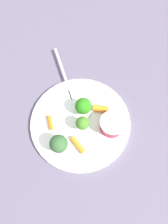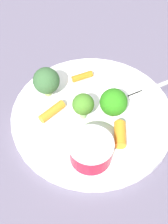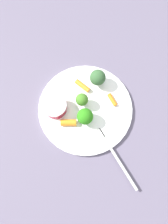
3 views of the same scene
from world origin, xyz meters
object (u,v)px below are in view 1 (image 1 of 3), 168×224
object	(u,v)px
plate	(80,122)
broccoli_floret_0	(83,106)
broccoli_floret_2	(83,123)
carrot_stick_1	(101,109)
sauce_cup	(112,125)
fork	(64,73)
broccoli_floret_1	(59,144)
carrot_stick_0	(50,123)
carrot_stick_2	(78,145)

from	to	relation	value
plate	broccoli_floret_0	distance (m)	0.05
broccoli_floret_0	broccoli_floret_2	distance (m)	0.05
carrot_stick_1	sauce_cup	bearing A→B (deg)	98.33
plate	carrot_stick_1	distance (m)	0.06
broccoli_floret_0	fork	bearing A→B (deg)	-84.41
sauce_cup	broccoli_floret_0	size ratio (longest dim) A/B	1.24
broccoli_floret_1	plate	bearing A→B (deg)	-146.54
plate	fork	bearing A→B (deg)	-91.93
broccoli_floret_2	fork	bearing A→B (deg)	-90.96
carrot_stick_0	carrot_stick_2	world-z (taller)	carrot_stick_2
sauce_cup	broccoli_floret_2	size ratio (longest dim) A/B	1.34
broccoli_floret_2	broccoli_floret_0	bearing A→B (deg)	-109.80
broccoli_floret_1	carrot_stick_0	size ratio (longest dim) A/B	1.45
broccoli_floret_1	broccoli_floret_2	world-z (taller)	broccoli_floret_1
sauce_cup	carrot_stick_1	bearing A→B (deg)	-81.67
plate	carrot_stick_2	size ratio (longest dim) A/B	5.64
plate	broccoli_floret_1	bearing A→B (deg)	33.46
sauce_cup	broccoli_floret_1	size ratio (longest dim) A/B	1.17
broccoli_floret_0	carrot_stick_2	world-z (taller)	broccoli_floret_0
sauce_cup	broccoli_floret_2	bearing A→B (deg)	-20.52
broccoli_floret_2	carrot_stick_2	xyz separation A→B (m)	(0.03, 0.04, -0.02)
plate	carrot_stick_2	bearing A→B (deg)	64.40
fork	carrot_stick_0	bearing A→B (deg)	58.94
broccoli_floret_1	broccoli_floret_2	bearing A→B (deg)	-157.71
carrot_stick_1	broccoli_floret_1	bearing A→B (deg)	24.10
broccoli_floret_0	fork	size ratio (longest dim) A/B	0.28
carrot_stick_1	broccoli_floret_0	bearing A→B (deg)	-17.79
plate	carrot_stick_1	bearing A→B (deg)	-168.50
broccoli_floret_1	carrot_stick_2	distance (m)	0.05
sauce_cup	broccoli_floret_1	xyz separation A→B (m)	(0.14, 0.00, 0.01)
carrot_stick_0	carrot_stick_2	xyz separation A→B (m)	(-0.05, 0.08, 0.00)
broccoli_floret_2	carrot_stick_2	world-z (taller)	broccoli_floret_2
plate	broccoli_floret_2	bearing A→B (deg)	98.04
sauce_cup	carrot_stick_0	world-z (taller)	sauce_cup
plate	broccoli_floret_2	xyz separation A→B (m)	(-0.00, 0.02, 0.04)
carrot_stick_1	fork	size ratio (longest dim) A/B	0.23
broccoli_floret_1	carrot_stick_0	bearing A→B (deg)	-85.72
plate	broccoli_floret_1	distance (m)	0.09
broccoli_floret_0	broccoli_floret_1	size ratio (longest dim) A/B	0.94
carrot_stick_0	broccoli_floret_0	bearing A→B (deg)	-177.17
broccoli_floret_1	fork	size ratio (longest dim) A/B	0.30
broccoli_floret_1	carrot_stick_1	world-z (taller)	broccoli_floret_1
broccoli_floret_0	fork	xyz separation A→B (m)	(0.01, -0.13, -0.03)
broccoli_floret_0	broccoli_floret_1	bearing A→B (deg)	39.60
sauce_cup	carrot_stick_2	distance (m)	0.10
sauce_cup	carrot_stick_2	xyz separation A→B (m)	(0.10, 0.02, -0.01)
broccoli_floret_1	fork	distance (m)	0.22
broccoli_floret_0	sauce_cup	bearing A→B (deg)	127.05
broccoli_floret_2	fork	world-z (taller)	broccoli_floret_2
carrot_stick_1	carrot_stick_2	distance (m)	0.11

